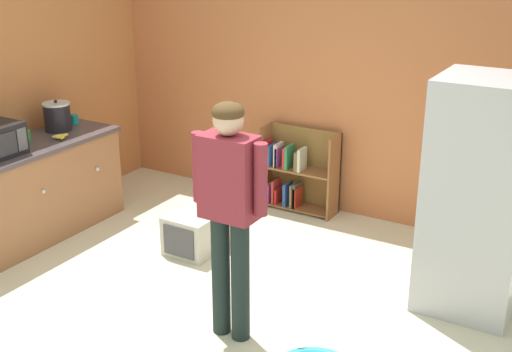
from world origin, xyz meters
The scene contains 14 objects.
ground_plane centered at (0.00, 0.00, 0.00)m, with size 12.00×12.00×0.00m, color beige.
back_wall centered at (0.00, 2.33, 1.35)m, with size 5.20×0.06×2.70m, color #BF6E41.
left_side_wall centered at (-2.63, 0.80, 1.35)m, with size 0.06×2.99×2.70m, color #BE733F.
kitchen_counter centered at (-2.20, 0.15, 0.45)m, with size 0.65×2.08×0.90m.
refrigerator centered at (1.61, 1.12, 0.89)m, with size 0.73×0.68×1.78m.
bookshelf centered at (-0.41, 2.14, 0.38)m, with size 0.80×0.28×0.85m.
standing_person centered at (0.27, -0.16, 1.03)m, with size 0.57×0.22×1.71m.
pet_carrier centered at (-0.73, 0.83, 0.18)m, with size 0.42×0.55×0.36m.
crock_pot centered at (-2.30, 0.78, 1.04)m, with size 0.26×0.26×0.30m.
banana_bunch centered at (-2.06, 0.59, 0.93)m, with size 0.15×0.16×0.04m.
yellow_cup centered at (-2.43, 0.42, 0.95)m, with size 0.08×0.08×0.10m, color yellow.
green_cup centered at (-2.31, 0.39, 0.95)m, with size 0.08×0.08×0.10m, color green.
teal_cup centered at (-2.33, 1.03, 0.95)m, with size 0.08×0.08×0.10m, color teal.
white_cup centered at (-2.41, 0.20, 0.95)m, with size 0.08×0.08×0.10m, color white.
Camera 1 is at (2.50, -3.59, 2.72)m, focal length 46.72 mm.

